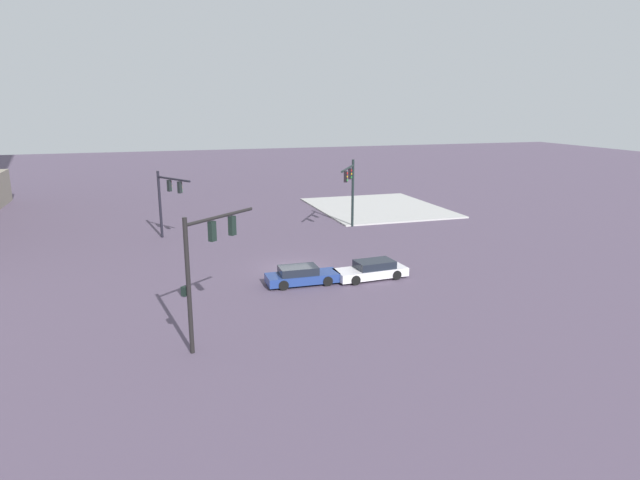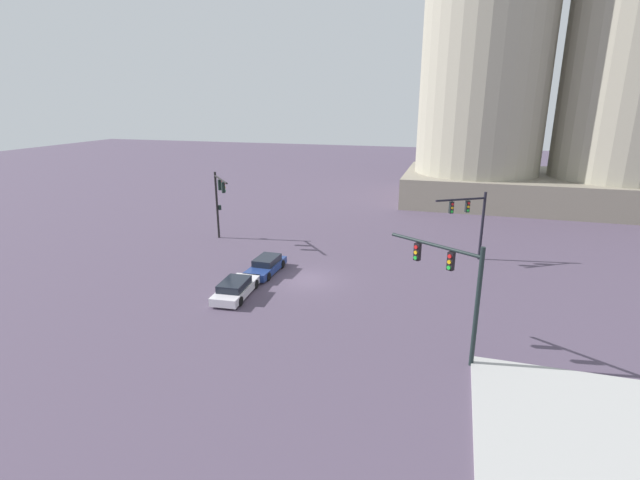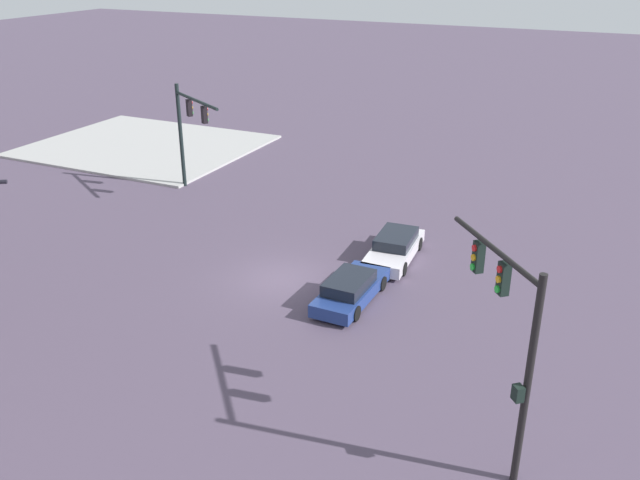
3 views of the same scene
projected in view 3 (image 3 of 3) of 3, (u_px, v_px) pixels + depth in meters
ground_plane at (282, 280)px, 30.19m from camera, size 210.10×210.10×0.00m
sidewalk_corner at (145, 146)px, 50.00m from camera, size 15.84×13.29×0.15m
traffic_signal_near_corner at (509, 324)px, 18.12m from camera, size 3.22×3.94×6.45m
traffic_signal_opposite_side at (188, 122)px, 39.23m from camera, size 4.78×2.96×6.30m
sedan_car_approaching at (395, 247)px, 32.00m from camera, size 2.18×4.93×1.21m
sedan_car_waiting_far at (351, 289)px, 28.14m from camera, size 1.88×4.67×1.21m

